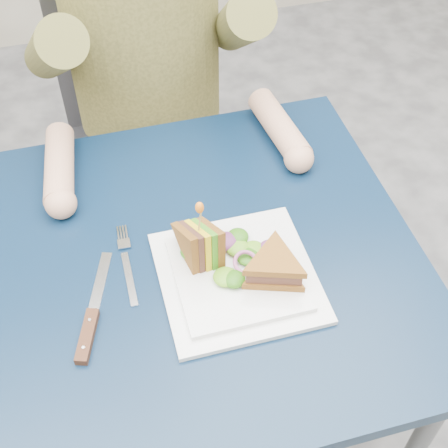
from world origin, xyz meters
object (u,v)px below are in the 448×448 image
object	(u,v)px
knife	(90,326)
table	(207,282)
diner	(141,6)
sandwich_flat	(274,267)
plate	(237,276)
fork	(127,266)
sandwich_upright	(201,245)
chair	(147,115)

from	to	relation	value
knife	table	bearing A→B (deg)	24.05
diner	sandwich_flat	bearing A→B (deg)	-81.52
plate	sandwich_flat	bearing A→B (deg)	-24.44
sandwich_flat	knife	world-z (taller)	sandwich_flat
diner	sandwich_flat	world-z (taller)	diner
table	fork	size ratio (longest dim) A/B	4.18
sandwich_upright	fork	size ratio (longest dim) A/B	0.71
plate	sandwich_flat	size ratio (longest dim) A/B	1.72
sandwich_flat	fork	bearing A→B (deg)	156.57
chair	plate	size ratio (longest dim) A/B	3.58
knife	diner	bearing A→B (deg)	71.43
diner	knife	xyz separation A→B (m)	(-0.21, -0.64, -0.18)
knife	plate	bearing A→B (deg)	6.93
chair	sandwich_upright	xyz separation A→B (m)	(-0.01, -0.68, 0.24)
chair	diner	distance (m)	0.39
table	diner	world-z (taller)	diner
fork	knife	distance (m)	0.13
table	fork	xyz separation A→B (m)	(-0.14, 0.01, 0.08)
plate	diner	bearing A→B (deg)	93.71
diner	table	bearing A→B (deg)	-90.00
table	plate	bearing A→B (deg)	-58.75
sandwich_upright	knife	xyz separation A→B (m)	(-0.20, -0.08, -0.05)
diner	sandwich_upright	world-z (taller)	diner
table	diner	xyz separation A→B (m)	(-0.00, 0.54, 0.26)
sandwich_flat	plate	bearing A→B (deg)	155.56
table	diner	size ratio (longest dim) A/B	1.01
diner	sandwich_upright	distance (m)	0.58
plate	sandwich_flat	xyz separation A→B (m)	(0.05, -0.03, 0.04)
table	sandwich_flat	bearing A→B (deg)	-43.61
sandwich_upright	fork	distance (m)	0.14
fork	sandwich_flat	bearing A→B (deg)	-23.43
table	chair	world-z (taller)	chair
diner	plate	world-z (taller)	diner
sandwich_flat	knife	size ratio (longest dim) A/B	0.70
plate	fork	bearing A→B (deg)	156.89
table	knife	world-z (taller)	knife
table	sandwich_upright	distance (m)	0.14
table	sandwich_upright	size ratio (longest dim) A/B	5.88
chair	fork	size ratio (longest dim) A/B	5.19
diner	plate	distance (m)	0.63
sandwich_upright	knife	bearing A→B (deg)	-159.51
diner	fork	size ratio (longest dim) A/B	4.15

